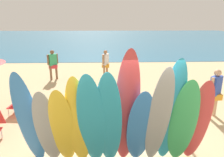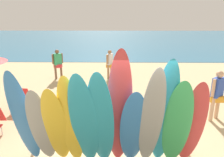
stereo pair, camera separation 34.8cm
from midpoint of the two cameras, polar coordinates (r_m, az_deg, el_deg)
The scene contains 19 objects.
ground at distance 18.57m, azimuth -1.83°, elevation 6.58°, with size 60.00×60.00×0.00m, color tan.
ocean_water at distance 35.18m, azimuth -1.97°, elevation 11.30°, with size 60.00×40.00×0.02m, color teal.
surfboard_rack at distance 5.04m, azimuth -1.07°, elevation -15.25°, with size 3.92×0.07×0.67m.
surfboard_blue_0 at distance 4.67m, azimuth -24.20°, elevation -11.03°, with size 0.49×0.06×2.38m, color #337AD1.
surfboard_grey_1 at distance 4.60m, azimuth -19.65°, elevation -13.36°, with size 0.50×0.08×2.05m, color #999EA3.
surfboard_yellow_2 at distance 4.48m, azimuth -15.74°, elevation -13.53°, with size 0.51×0.07×2.10m, color yellow.
surfboard_yellow_3 at distance 4.33m, azimuth -11.71°, elevation -12.50°, with size 0.47×0.06×2.34m, color yellow.
surfboard_teal_4 at distance 4.21m, azimuth -8.07°, elevation -12.55°, with size 0.55×0.07×2.44m, color #289EC6.
surfboard_teal_5 at distance 4.17m, azimuth -3.34°, elevation -12.43°, with size 0.53×0.07×2.48m, color #289EC6.
surfboard_red_6 at distance 4.21m, azimuth 1.71°, elevation -9.39°, with size 0.51×0.06×2.79m, color #D13D42.
surfboard_blue_7 at distance 4.42m, azimuth 5.51°, elevation -13.85°, with size 0.56×0.08×2.02m, color #337AD1.
surfboard_grey_8 at distance 4.29m, azimuth 10.53°, elevation -11.35°, with size 0.47×0.08×2.53m, color #999EA3.
surfboard_teal_9 at distance 4.41m, azimuth 13.83°, elevation -9.88°, with size 0.50×0.08×2.61m, color #289EC6.
surfboard_green_10 at distance 4.58m, azimuth 17.06°, elevation -12.00°, with size 0.58×0.07×2.19m, color #38B266.
surfboard_red_11 at distance 4.77m, azimuth 20.78°, elevation -11.52°, with size 0.53×0.06×2.13m, color #D13D42.
beachgoer_by_water at distance 11.19m, azimuth -2.71°, elevation 4.60°, with size 0.40×0.52×1.55m.
beachgoer_photographing at distance 7.36m, azimuth 25.64°, elevation -2.98°, with size 0.52×0.42×1.65m.
beachgoer_midbeach at distance 11.40m, azimuth -17.02°, elevation 4.24°, with size 0.50×0.40×1.59m.
beach_chair_red at distance 7.97m, azimuth -25.66°, elevation -5.58°, with size 0.57×0.77×0.81m.
Camera 1 is at (-0.24, -4.29, 3.20)m, focal length 32.76 mm.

